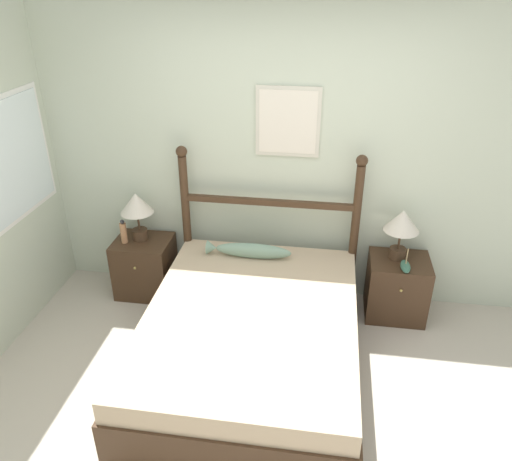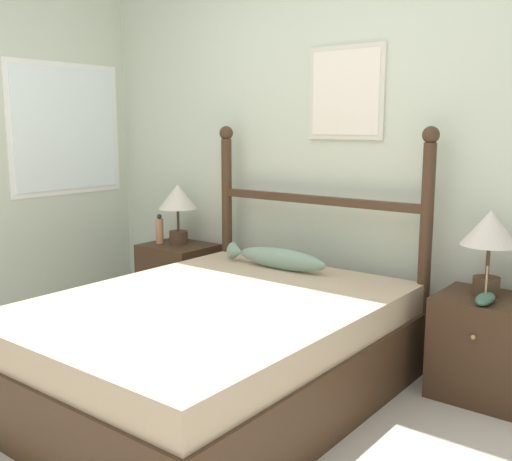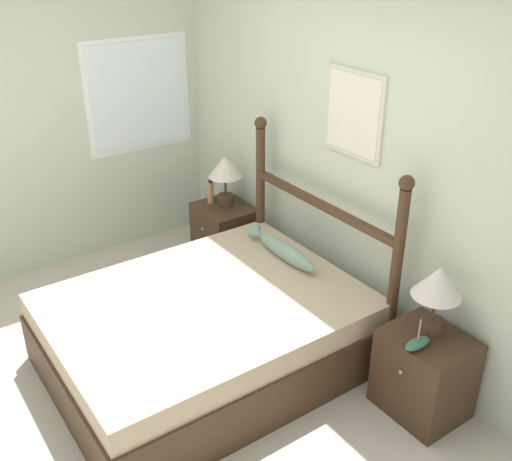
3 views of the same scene
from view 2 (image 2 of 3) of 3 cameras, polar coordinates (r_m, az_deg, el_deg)
The scene contains 11 objects.
ground_plane at distance 2.85m, azimuth -10.41°, elevation -19.84°, with size 16.00×16.00×0.00m, color #B7AD9E.
wall_back at distance 3.84m, azimuth 8.74°, elevation 7.85°, with size 6.40×0.08×2.55m.
bed at distance 3.20m, azimuth -4.03°, elevation -11.09°, with size 1.54×2.00×0.53m.
headboard at distance 3.81m, azimuth 5.61°, elevation 0.40°, with size 1.57×0.10×1.41m.
nightstand_left at distance 4.54m, azimuth -7.37°, elevation -4.68°, with size 0.50×0.45×0.54m.
nightstand_right at distance 3.40m, azimuth 21.06°, elevation -10.34°, with size 0.50×0.45×0.54m.
table_lamp_left at distance 4.47m, azimuth -7.47°, elevation 2.81°, with size 0.29×0.29×0.45m.
table_lamp_right at distance 3.29m, azimuth 21.37°, elevation -0.33°, with size 0.29×0.29×0.45m.
bottle at distance 4.53m, azimuth -9.17°, elevation 0.06°, with size 0.06×0.06×0.22m.
model_boat at distance 3.18m, azimuth 21.00°, elevation -6.06°, with size 0.08×0.19×0.19m.
fish_pillow at distance 3.75m, azimuth 1.91°, elevation -2.63°, with size 0.72×0.12×0.13m.
Camera 2 is at (1.88, -1.62, 1.41)m, focal length 42.00 mm.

